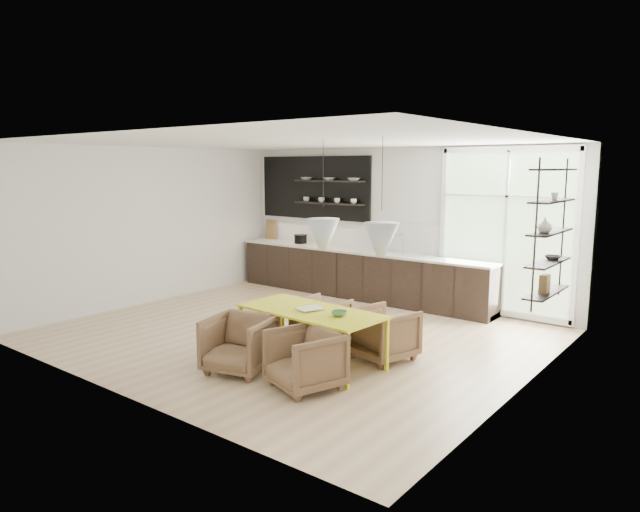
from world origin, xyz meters
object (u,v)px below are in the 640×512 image
at_px(armchair_back_left, 322,319).
at_px(armchair_front_right, 305,359).
at_px(armchair_back_right, 383,333).
at_px(armchair_front_left, 239,344).
at_px(dining_table, 311,314).
at_px(wire_stool, 248,327).

distance_m(armchair_back_left, armchair_front_right, 1.84).
bearing_deg(armchair_back_right, armchair_front_left, 66.81).
height_order(armchair_back_left, armchair_back_right, armchair_back_right).
relative_size(armchair_back_right, armchair_front_right, 1.00).
bearing_deg(dining_table, armchair_front_right, -52.13).
xyz_separation_m(armchair_front_right, wire_stool, (-1.60, 0.67, -0.06)).
relative_size(armchair_back_right, wire_stool, 1.69).
distance_m(armchair_back_right, armchair_front_left, 1.91).
height_order(dining_table, armchair_back_left, dining_table).
xyz_separation_m(dining_table, armchair_front_right, (0.49, -0.72, -0.31)).
xyz_separation_m(armchair_back_left, armchair_front_right, (0.96, -1.56, 0.03)).
xyz_separation_m(armchair_front_left, wire_stool, (-0.61, 0.75, -0.07)).
bearing_deg(armchair_back_left, armchair_front_left, 91.26).
xyz_separation_m(armchair_back_left, wire_stool, (-0.63, -0.89, -0.03)).
bearing_deg(wire_stool, armchair_back_left, 54.62).
bearing_deg(armchair_front_left, dining_table, 43.72).
bearing_deg(armchair_front_left, armchair_front_right, -9.98).
bearing_deg(wire_stool, dining_table, 2.53).
distance_m(dining_table, armchair_front_left, 0.99).
bearing_deg(dining_table, wire_stool, -173.85).
distance_m(dining_table, armchair_front_right, 0.93).
bearing_deg(armchair_back_right, dining_table, 61.33).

